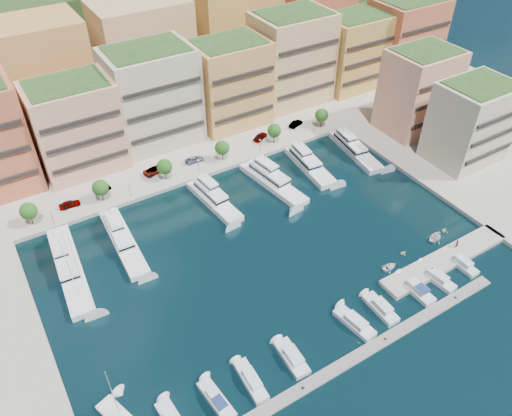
% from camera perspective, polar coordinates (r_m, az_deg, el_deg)
% --- Properties ---
extents(ground, '(400.00, 400.00, 0.00)m').
position_cam_1_polar(ground, '(106.12, 1.12, -4.95)').
color(ground, black).
rests_on(ground, ground).
extents(north_quay, '(220.00, 64.00, 2.00)m').
position_cam_1_polar(north_quay, '(151.37, -11.77, 9.39)').
color(north_quay, '#9E998E').
rests_on(north_quay, ground).
extents(east_quay, '(34.00, 76.00, 2.00)m').
position_cam_1_polar(east_quay, '(138.84, 25.21, 3.03)').
color(east_quay, '#9E998E').
rests_on(east_quay, ground).
extents(hillside, '(240.00, 40.00, 58.00)m').
position_cam_1_polar(hillside, '(192.91, -17.40, 15.30)').
color(hillside, '#1E3716').
rests_on(hillside, ground).
extents(south_pontoon, '(72.00, 2.20, 0.35)m').
position_cam_1_polar(south_pontoon, '(90.25, 10.19, -17.10)').
color(south_pontoon, gray).
rests_on(south_pontoon, ground).
extents(finger_pier, '(32.00, 5.00, 2.00)m').
position_cam_1_polar(finger_pier, '(111.13, 20.74, -5.71)').
color(finger_pier, '#9E998E').
rests_on(finger_pier, ground).
extents(apartment_2, '(20.00, 15.50, 22.80)m').
position_cam_1_polar(apartment_2, '(130.37, -19.84, 8.75)').
color(apartment_2, '#E09E7D').
rests_on(apartment_2, north_quay).
extents(apartment_3, '(22.00, 16.50, 25.80)m').
position_cam_1_polar(apartment_3, '(135.92, -11.70, 12.38)').
color(apartment_3, beige).
rests_on(apartment_3, north_quay).
extents(apartment_4, '(20.00, 15.50, 23.80)m').
position_cam_1_polar(apartment_4, '(142.66, -2.96, 14.08)').
color(apartment_4, '#DBA052').
rests_on(apartment_4, north_quay).
extents(apartment_5, '(22.00, 16.50, 26.80)m').
position_cam_1_polar(apartment_5, '(154.29, 4.09, 16.70)').
color(apartment_5, '#E1B477').
rests_on(apartment_5, north_quay).
extents(apartment_6, '(20.00, 15.50, 22.80)m').
position_cam_1_polar(apartment_6, '(166.56, 10.98, 17.15)').
color(apartment_6, '#DCAD50').
rests_on(apartment_6, north_quay).
extents(apartment_7, '(22.00, 16.50, 24.80)m').
position_cam_1_polar(apartment_7, '(178.27, 16.60, 18.15)').
color(apartment_7, '#C65E42').
rests_on(apartment_7, north_quay).
extents(apartment_east_a, '(18.00, 14.50, 22.80)m').
position_cam_1_polar(apartment_east_a, '(146.45, 18.08, 12.65)').
color(apartment_east_a, '#E09E7D').
rests_on(apartment_east_a, east_quay).
extents(apartment_east_b, '(18.00, 14.50, 20.80)m').
position_cam_1_polar(apartment_east_b, '(137.51, 23.34, 8.99)').
color(apartment_east_b, beige).
rests_on(apartment_east_b, east_quay).
extents(backblock_1, '(26.00, 18.00, 30.00)m').
position_cam_1_polar(backblock_1, '(149.93, -23.47, 13.54)').
color(backblock_1, '#DBA052').
rests_on(backblock_1, north_quay).
extents(backblock_2, '(26.00, 18.00, 30.00)m').
position_cam_1_polar(backblock_2, '(156.06, -12.57, 16.84)').
color(backblock_2, '#E1B477').
rests_on(backblock_2, north_quay).
extents(backblock_3, '(26.00, 18.00, 30.00)m').
position_cam_1_polar(backblock_3, '(167.42, -2.53, 19.29)').
color(backblock_3, '#DCAD50').
rests_on(backblock_3, north_quay).
extents(backblock_4, '(26.00, 18.00, 30.00)m').
position_cam_1_polar(backblock_4, '(183.04, 6.23, 20.93)').
color(backblock_4, '#C65E42').
rests_on(backblock_4, north_quay).
extents(tree_0, '(3.80, 3.80, 5.65)m').
position_cam_1_polar(tree_0, '(119.22, -24.56, -0.33)').
color(tree_0, '#473323').
rests_on(tree_0, north_quay).
extents(tree_1, '(3.80, 3.80, 5.65)m').
position_cam_1_polar(tree_1, '(120.46, -17.37, 2.23)').
color(tree_1, '#473323').
rests_on(tree_1, north_quay).
extents(tree_2, '(3.80, 3.80, 5.65)m').
position_cam_1_polar(tree_2, '(123.77, -10.42, 4.67)').
color(tree_2, '#473323').
rests_on(tree_2, north_quay).
extents(tree_3, '(3.80, 3.80, 5.65)m').
position_cam_1_polar(tree_3, '(128.99, -3.90, 6.89)').
color(tree_3, '#473323').
rests_on(tree_3, north_quay).
extents(tree_4, '(3.80, 3.80, 5.65)m').
position_cam_1_polar(tree_4, '(135.91, 2.10, 8.82)').
color(tree_4, '#473323').
rests_on(tree_4, north_quay).
extents(tree_5, '(3.80, 3.80, 5.65)m').
position_cam_1_polar(tree_5, '(144.27, 7.51, 10.48)').
color(tree_5, '#473323').
rests_on(tree_5, north_quay).
extents(lamppost_0, '(0.30, 0.30, 4.20)m').
position_cam_1_polar(lamppost_0, '(118.03, -22.38, -0.63)').
color(lamppost_0, black).
rests_on(lamppost_0, north_quay).
extents(lamppost_1, '(0.30, 0.30, 4.20)m').
position_cam_1_polar(lamppost_1, '(120.18, -14.28, 2.27)').
color(lamppost_1, black).
rests_on(lamppost_1, north_quay).
extents(lamppost_2, '(0.30, 0.30, 4.20)m').
position_cam_1_polar(lamppost_2, '(124.92, -6.60, 4.97)').
color(lamppost_2, black).
rests_on(lamppost_2, north_quay).
extents(lamppost_3, '(0.30, 0.30, 4.20)m').
position_cam_1_polar(lamppost_3, '(131.96, 0.45, 7.35)').
color(lamppost_3, black).
rests_on(lamppost_3, north_quay).
extents(lamppost_4, '(0.30, 0.30, 4.20)m').
position_cam_1_polar(lamppost_4, '(140.97, 6.75, 9.36)').
color(lamppost_4, black).
rests_on(lamppost_4, north_quay).
extents(yacht_0, '(6.51, 26.67, 7.30)m').
position_cam_1_polar(yacht_0, '(108.69, -20.70, -6.02)').
color(yacht_0, white).
rests_on(yacht_0, ground).
extents(yacht_1, '(5.27, 23.00, 7.30)m').
position_cam_1_polar(yacht_1, '(111.05, -15.07, -3.41)').
color(yacht_1, white).
rests_on(yacht_1, ground).
extents(yacht_3, '(5.78, 18.67, 7.30)m').
position_cam_1_polar(yacht_3, '(118.13, -4.97, 1.17)').
color(yacht_3, white).
rests_on(yacht_3, ground).
extents(yacht_4, '(7.24, 21.77, 7.30)m').
position_cam_1_polar(yacht_4, '(123.32, 1.76, 3.16)').
color(yacht_4, white).
rests_on(yacht_4, ground).
extents(yacht_5, '(6.54, 19.29, 7.30)m').
position_cam_1_polar(yacht_5, '(129.87, 5.97, 5.12)').
color(yacht_5, white).
rests_on(yacht_5, ground).
extents(yacht_6, '(7.26, 20.94, 7.30)m').
position_cam_1_polar(yacht_6, '(137.52, 11.08, 6.72)').
color(yacht_6, white).
rests_on(yacht_6, ground).
extents(cruiser_1, '(3.13, 8.41, 2.66)m').
position_cam_1_polar(cruiser_1, '(85.13, -4.50, -21.02)').
color(cruiser_1, silver).
rests_on(cruiser_1, ground).
extents(cruiser_2, '(2.79, 8.45, 2.55)m').
position_cam_1_polar(cruiser_2, '(86.61, -0.57, -19.14)').
color(cruiser_2, silver).
rests_on(cruiser_2, ground).
extents(cruiser_3, '(3.26, 7.90, 2.55)m').
position_cam_1_polar(cruiser_3, '(89.12, 4.15, -16.71)').
color(cruiser_3, silver).
rests_on(cruiser_3, ground).
extents(cruiser_5, '(3.91, 8.69, 2.55)m').
position_cam_1_polar(cruiser_5, '(94.82, 11.22, -12.77)').
color(cruiser_5, silver).
rests_on(cruiser_5, ground).
extents(cruiser_6, '(2.86, 7.80, 2.55)m').
position_cam_1_polar(cruiser_6, '(97.99, 14.08, -11.08)').
color(cruiser_6, silver).
rests_on(cruiser_6, ground).
extents(cruiser_7, '(2.77, 8.46, 2.66)m').
position_cam_1_polar(cruiser_7, '(102.94, 17.78, -8.83)').
color(cruiser_7, silver).
rests_on(cruiser_7, ground).
extents(cruiser_8, '(3.37, 8.62, 2.55)m').
position_cam_1_polar(cruiser_8, '(106.34, 19.87, -7.52)').
color(cruiser_8, silver).
rests_on(cruiser_8, ground).
extents(cruiser_9, '(2.37, 7.58, 2.55)m').
position_cam_1_polar(cruiser_9, '(111.04, 22.40, -5.91)').
color(cruiser_9, silver).
rests_on(cruiser_9, ground).
extents(sailboat_2, '(3.56, 9.14, 13.20)m').
position_cam_1_polar(sailboat_2, '(104.73, -19.85, -8.61)').
color(sailboat_2, white).
rests_on(sailboat_2, ground).
extents(tender_1, '(1.69, 1.52, 0.79)m').
position_cam_1_polar(tender_1, '(109.68, 16.47, -4.91)').
color(tender_1, beige).
rests_on(tender_1, ground).
extents(tender_3, '(2.11, 1.97, 0.90)m').
position_cam_1_polar(tender_3, '(117.80, 20.74, -2.39)').
color(tender_3, beige).
rests_on(tender_3, ground).
extents(tender_2, '(5.00, 4.20, 0.89)m').
position_cam_1_polar(tender_2, '(115.45, 19.86, -3.13)').
color(tender_2, silver).
rests_on(tender_2, ground).
extents(tender_0, '(3.49, 2.54, 0.71)m').
position_cam_1_polar(tender_0, '(105.99, 15.02, -6.52)').
color(tender_0, white).
rests_on(tender_0, ground).
extents(car_0, '(4.86, 2.18, 1.62)m').
position_cam_1_polar(car_0, '(122.76, -20.53, 0.44)').
color(car_0, gray).
rests_on(car_0, north_quay).
extents(car_1, '(4.22, 1.85, 1.35)m').
position_cam_1_polar(car_1, '(125.15, -17.15, 2.09)').
color(car_1, gray).
rests_on(car_1, north_quay).
extents(car_2, '(6.27, 3.87, 1.62)m').
position_cam_1_polar(car_2, '(128.25, -11.52, 4.29)').
color(car_2, gray).
rests_on(car_2, north_quay).
extents(car_3, '(5.07, 2.09, 1.47)m').
position_cam_1_polar(car_3, '(130.62, -7.06, 5.54)').
color(car_3, gray).
rests_on(car_3, north_quay).
extents(car_4, '(5.32, 3.88, 1.68)m').
position_cam_1_polar(car_4, '(138.90, 0.50, 8.20)').
color(car_4, gray).
rests_on(car_4, north_quay).
extents(car_5, '(5.10, 3.12, 1.59)m').
position_cam_1_polar(car_5, '(145.34, 4.58, 9.60)').
color(car_5, gray).
rests_on(car_5, north_quay).
extents(person_0, '(0.69, 0.67, 1.60)m').
position_cam_1_polar(person_0, '(105.82, 19.42, -6.68)').
color(person_0, '#2A3A55').
rests_on(person_0, finger_pier).
extents(person_1, '(0.95, 0.74, 1.93)m').
position_cam_1_polar(person_1, '(113.05, 21.93, -3.79)').
color(person_1, '#48322B').
rests_on(person_1, finger_pier).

